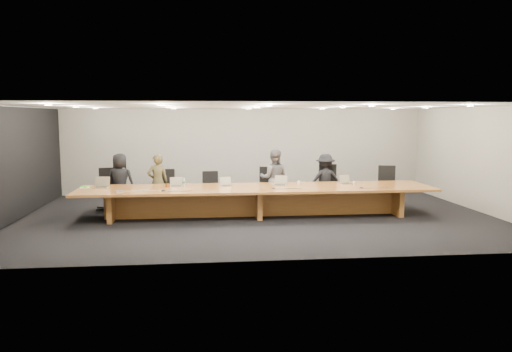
{
  "coord_description": "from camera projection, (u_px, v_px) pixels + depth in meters",
  "views": [
    {
      "loc": [
        -1.39,
        -12.52,
        2.54
      ],
      "look_at": [
        0.0,
        0.3,
        1.0
      ],
      "focal_mm": 35.0,
      "sensor_mm": 36.0,
      "label": 1
    }
  ],
  "objects": [
    {
      "name": "chair_far_left",
      "position": [
        108.0,
        189.0,
        13.62
      ],
      "size": [
        0.66,
        0.66,
        1.16
      ],
      "primitive_type": null,
      "rotation": [
        0.0,
        0.0,
        0.13
      ],
      "color": "black",
      "rests_on": "ground"
    },
    {
      "name": "laptop_b",
      "position": [
        176.0,
        182.0,
        12.81
      ],
      "size": [
        0.32,
        0.24,
        0.24
      ],
      "primitive_type": null,
      "rotation": [
        0.0,
        0.0,
        0.06
      ],
      "color": "tan",
      "rests_on": "conference_table"
    },
    {
      "name": "laptop_e",
      "position": [
        347.0,
        179.0,
        13.3
      ],
      "size": [
        0.36,
        0.31,
        0.24
      ],
      "primitive_type": null,
      "rotation": [
        0.0,
        0.0,
        0.31
      ],
      "color": "#C3B595",
      "rests_on": "conference_table"
    },
    {
      "name": "chair_right",
      "position": [
        329.0,
        185.0,
        14.19
      ],
      "size": [
        0.68,
        0.68,
        1.21
      ],
      "primitive_type": null,
      "rotation": [
        0.0,
        0.0,
        -0.12
      ],
      "color": "black",
      "rests_on": "ground"
    },
    {
      "name": "left_wall_panel",
      "position": [
        13.0,
        165.0,
        12.02
      ],
      "size": [
        0.08,
        7.84,
        2.74
      ],
      "primitive_type": "cube",
      "color": "black",
      "rests_on": "ground"
    },
    {
      "name": "ground",
      "position": [
        257.0,
        216.0,
        12.81
      ],
      "size": [
        12.0,
        12.0,
        0.0
      ],
      "primitive_type": "plane",
      "color": "black",
      "rests_on": "ground"
    },
    {
      "name": "chair_mid_left",
      "position": [
        211.0,
        190.0,
        13.85
      ],
      "size": [
        0.6,
        0.6,
        1.04
      ],
      "primitive_type": null,
      "rotation": [
        0.0,
        0.0,
        0.13
      ],
      "color": "black",
      "rests_on": "ground"
    },
    {
      "name": "back_wall",
      "position": [
        244.0,
        151.0,
        16.6
      ],
      "size": [
        12.0,
        0.02,
        2.8
      ],
      "primitive_type": "cube",
      "color": "beige",
      "rests_on": "ground"
    },
    {
      "name": "water_bottle",
      "position": [
        184.0,
        182.0,
        12.83
      ],
      "size": [
        0.07,
        0.07,
        0.21
      ],
      "primitive_type": "cylinder",
      "rotation": [
        0.0,
        0.0,
        0.0
      ],
      "color": "#B3C4BD",
      "rests_on": "conference_table"
    },
    {
      "name": "amber_mug",
      "position": [
        167.0,
        185.0,
        12.69
      ],
      "size": [
        0.08,
        0.08,
        0.1
      ],
      "primitive_type": "cylinder",
      "rotation": [
        0.0,
        0.0,
        0.04
      ],
      "color": "brown",
      "rests_on": "conference_table"
    },
    {
      "name": "laptop_a",
      "position": [
        101.0,
        182.0,
        12.56
      ],
      "size": [
        0.39,
        0.3,
        0.29
      ],
      "primitive_type": null,
      "rotation": [
        0.0,
        0.0,
        -0.11
      ],
      "color": "tan",
      "rests_on": "conference_table"
    },
    {
      "name": "laptop_d",
      "position": [
        280.0,
        180.0,
        13.05
      ],
      "size": [
        0.4,
        0.35,
        0.26
      ],
      "primitive_type": null,
      "rotation": [
        0.0,
        0.0,
        -0.39
      ],
      "color": "tan",
      "rests_on": "conference_table"
    },
    {
      "name": "paper_cup_far",
      "position": [
        354.0,
        183.0,
        13.16
      ],
      "size": [
        0.08,
        0.08,
        0.1
      ],
      "primitive_type": "cone",
      "rotation": [
        0.0,
        0.0,
        0.04
      ],
      "color": "silver",
      "rests_on": "conference_table"
    },
    {
      "name": "chair_left",
      "position": [
        165.0,
        189.0,
        13.67
      ],
      "size": [
        0.6,
        0.6,
        1.12
      ],
      "primitive_type": null,
      "rotation": [
        0.0,
        0.0,
        -0.06
      ],
      "color": "black",
      "rests_on": "ground"
    },
    {
      "name": "person_d",
      "position": [
        325.0,
        180.0,
        14.18
      ],
      "size": [
        0.97,
        0.57,
        1.49
      ],
      "primitive_type": "imported",
      "rotation": [
        0.0,
        0.0,
        3.16
      ],
      "color": "black",
      "rests_on": "ground"
    },
    {
      "name": "person_c",
      "position": [
        274.0,
        178.0,
        13.96
      ],
      "size": [
        0.89,
        0.75,
        1.63
      ],
      "primitive_type": "imported",
      "rotation": [
        0.0,
        0.0,
        2.96
      ],
      "color": "#525254",
      "rests_on": "ground"
    },
    {
      "name": "person_b",
      "position": [
        158.0,
        182.0,
        13.56
      ],
      "size": [
        0.63,
        0.48,
        1.54
      ],
      "primitive_type": "imported",
      "rotation": [
        0.0,
        0.0,
        3.37
      ],
      "color": "#3E3921",
      "rests_on": "ground"
    },
    {
      "name": "chair_far_right",
      "position": [
        387.0,
        185.0,
        14.3
      ],
      "size": [
        0.72,
        0.72,
        1.16
      ],
      "primitive_type": null,
      "rotation": [
        0.0,
        0.0,
        -0.26
      ],
      "color": "black",
      "rests_on": "ground"
    },
    {
      "name": "laptop_c",
      "position": [
        227.0,
        182.0,
        12.9
      ],
      "size": [
        0.35,
        0.3,
        0.24
      ],
      "primitive_type": null,
      "rotation": [
        0.0,
        0.0,
        0.31
      ],
      "color": "#C5B496",
      "rests_on": "conference_table"
    },
    {
      "name": "mic_center",
      "position": [
        274.0,
        188.0,
        12.43
      ],
      "size": [
        0.12,
        0.12,
        0.03
      ],
      "primitive_type": "cone",
      "rotation": [
        0.0,
        0.0,
        -0.15
      ],
      "color": "black",
      "rests_on": "conference_table"
    },
    {
      "name": "mic_left",
      "position": [
        163.0,
        191.0,
        12.03
      ],
      "size": [
        0.17,
        0.17,
        0.03
      ],
      "primitive_type": "cone",
      "rotation": [
        0.0,
        0.0,
        -0.42
      ],
      "color": "black",
      "rests_on": "conference_table"
    },
    {
      "name": "av_box",
      "position": [
        120.0,
        191.0,
        11.92
      ],
      "size": [
        0.24,
        0.21,
        0.03
      ],
      "primitive_type": "cube",
      "rotation": [
        0.0,
        0.0,
        0.37
      ],
      "color": "silver",
      "rests_on": "conference_table"
    },
    {
      "name": "mic_right",
      "position": [
        361.0,
        188.0,
        12.54
      ],
      "size": [
        0.15,
        0.15,
        0.03
      ],
      "primitive_type": "cone",
      "rotation": [
        0.0,
        0.0,
        -0.35
      ],
      "color": "black",
      "rests_on": "conference_table"
    },
    {
      "name": "paper_cup_near",
      "position": [
        299.0,
        183.0,
        13.19
      ],
      "size": [
        0.11,
        0.11,
        0.1
      ],
      "primitive_type": "cone",
      "rotation": [
        0.0,
        0.0,
        -0.35
      ],
      "color": "silver",
      "rests_on": "conference_table"
    },
    {
      "name": "lime_gadget",
      "position": [
        85.0,
        187.0,
        12.61
      ],
      "size": [
        0.2,
        0.16,
        0.03
      ],
      "primitive_type": "cube",
      "rotation": [
        0.0,
        0.0,
        -0.39
      ],
      "color": "#5AD238",
      "rests_on": "notepad"
    },
    {
      "name": "person_a",
      "position": [
        120.0,
        182.0,
        13.59
      ],
      "size": [
        0.82,
        0.59,
        1.55
      ],
      "primitive_type": "imported",
      "rotation": [
        0.0,
        0.0,
        3.02
      ],
      "color": "black",
      "rests_on": "ground"
    },
    {
      "name": "notepad",
      "position": [
        85.0,
        188.0,
        12.6
      ],
      "size": [
        0.26,
        0.23,
        0.01
      ],
      "primitive_type": "cube",
      "rotation": [
        0.0,
        0.0,
        0.22
      ],
      "color": "silver",
      "rests_on": "conference_table"
    },
    {
      "name": "conference_table",
      "position": [
        257.0,
        196.0,
        12.75
      ],
      "size": [
        9.0,
        1.8,
        0.75
      ],
      "color": "#935420",
      "rests_on": "ground"
    },
    {
      "name": "chair_mid_right",
      "position": [
        267.0,
        187.0,
        14.06
      ],
      "size": [
        0.71,
        0.71,
        1.15
      ],
      "primitive_type": null,
      "rotation": [
        0.0,
        0.0,
        -0.26
      ],
      "color": "black",
      "rests_on": "ground"
    }
  ]
}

